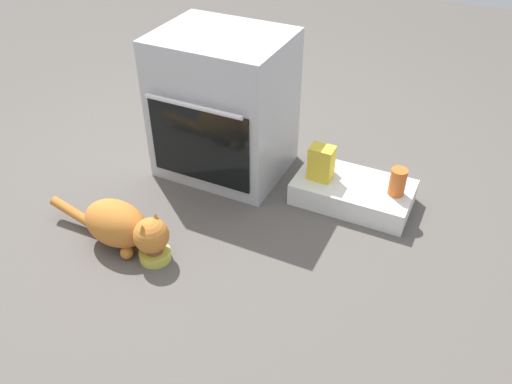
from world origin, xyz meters
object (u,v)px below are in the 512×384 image
at_px(oven, 224,106).
at_px(pantry_cabinet, 353,192).
at_px(food_bowl, 155,254).
at_px(snack_bag, 321,163).
at_px(cat, 123,226).
at_px(sauce_jar, 398,182).

distance_m(oven, pantry_cabinet, 0.81).
distance_m(food_bowl, snack_bag, 0.93).
bearing_deg(cat, sauce_jar, 40.51).
xyz_separation_m(oven, food_bowl, (0.07, -0.80, -0.35)).
bearing_deg(snack_bag, food_bowl, -123.44).
relative_size(cat, sauce_jar, 4.97).
height_order(oven, food_bowl, oven).
height_order(food_bowl, sauce_jar, sauce_jar).
height_order(food_bowl, cat, cat).
bearing_deg(oven, snack_bag, -3.83).
relative_size(pantry_cabinet, snack_bag, 3.26).
height_order(sauce_jar, snack_bag, snack_bag).
distance_m(cat, sauce_jar, 1.31).
distance_m(pantry_cabinet, food_bowl, 1.04).
bearing_deg(sauce_jar, cat, -143.39).
bearing_deg(pantry_cabinet, food_bowl, -130.38).
bearing_deg(oven, cat, -97.53).
bearing_deg(snack_bag, pantry_cabinet, 10.52).
relative_size(cat, snack_bag, 3.86).
bearing_deg(food_bowl, oven, 94.81).
relative_size(oven, pantry_cabinet, 1.30).
xyz_separation_m(cat, sauce_jar, (1.05, 0.78, 0.07)).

